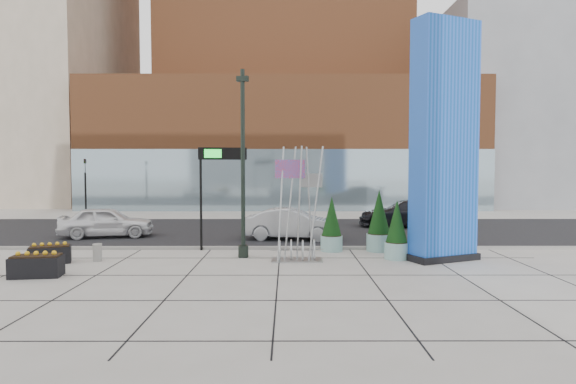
{
  "coord_description": "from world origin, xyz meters",
  "views": [
    {
      "loc": [
        1.29,
        -16.68,
        3.58
      ],
      "look_at": [
        1.33,
        2.0,
        2.6
      ],
      "focal_mm": 30.0,
      "sensor_mm": 36.0,
      "label": 1
    }
  ],
  "objects_px": {
    "concrete_bollard": "(97,252)",
    "lamp_post": "(243,181)",
    "blue_pylon": "(444,146)",
    "car_white_west": "(107,222)",
    "public_art_sculpture": "(297,231)",
    "overhead_street_sign": "(218,162)",
    "car_silver_mid": "(292,224)"
  },
  "relations": [
    {
      "from": "car_white_west",
      "to": "concrete_bollard",
      "type": "bearing_deg",
      "value": -173.41
    },
    {
      "from": "concrete_bollard",
      "to": "overhead_street_sign",
      "type": "bearing_deg",
      "value": 29.26
    },
    {
      "from": "blue_pylon",
      "to": "concrete_bollard",
      "type": "relative_size",
      "value": 13.73
    },
    {
      "from": "blue_pylon",
      "to": "public_art_sculpture",
      "type": "distance_m",
      "value": 6.45
    },
    {
      "from": "overhead_street_sign",
      "to": "concrete_bollard",
      "type": "bearing_deg",
      "value": -161.36
    },
    {
      "from": "blue_pylon",
      "to": "lamp_post",
      "type": "xyz_separation_m",
      "value": [
        -7.7,
        0.6,
        -1.37
      ]
    },
    {
      "from": "concrete_bollard",
      "to": "overhead_street_sign",
      "type": "relative_size",
      "value": 0.15
    },
    {
      "from": "overhead_street_sign",
      "to": "car_silver_mid",
      "type": "relative_size",
      "value": 0.95
    },
    {
      "from": "blue_pylon",
      "to": "car_silver_mid",
      "type": "relative_size",
      "value": 1.95
    },
    {
      "from": "car_silver_mid",
      "to": "blue_pylon",
      "type": "bearing_deg",
      "value": -124.66
    },
    {
      "from": "concrete_bollard",
      "to": "overhead_street_sign",
      "type": "xyz_separation_m",
      "value": [
        4.27,
        2.39,
        3.45
      ]
    },
    {
      "from": "car_white_west",
      "to": "overhead_street_sign",
      "type": "bearing_deg",
      "value": -132.23
    },
    {
      "from": "car_silver_mid",
      "to": "overhead_street_sign",
      "type": "bearing_deg",
      "value": 140.57
    },
    {
      "from": "car_white_west",
      "to": "blue_pylon",
      "type": "bearing_deg",
      "value": -122.48
    },
    {
      "from": "lamp_post",
      "to": "overhead_street_sign",
      "type": "relative_size",
      "value": 1.67
    },
    {
      "from": "blue_pylon",
      "to": "public_art_sculpture",
      "type": "xyz_separation_m",
      "value": [
        -5.57,
        -0.12,
        -3.23
      ]
    },
    {
      "from": "blue_pylon",
      "to": "overhead_street_sign",
      "type": "xyz_separation_m",
      "value": [
        -8.9,
        2.19,
        -0.6
      ]
    },
    {
      "from": "public_art_sculpture",
      "to": "overhead_street_sign",
      "type": "distance_m",
      "value": 4.83
    },
    {
      "from": "public_art_sculpture",
      "to": "blue_pylon",
      "type": "bearing_deg",
      "value": 1.46
    },
    {
      "from": "concrete_bollard",
      "to": "lamp_post",
      "type": "bearing_deg",
      "value": 8.33
    },
    {
      "from": "public_art_sculpture",
      "to": "concrete_bollard",
      "type": "bearing_deg",
      "value": -179.23
    },
    {
      "from": "public_art_sculpture",
      "to": "concrete_bollard",
      "type": "relative_size",
      "value": 6.62
    },
    {
      "from": "concrete_bollard",
      "to": "car_silver_mid",
      "type": "height_order",
      "value": "car_silver_mid"
    },
    {
      "from": "concrete_bollard",
      "to": "car_silver_mid",
      "type": "distance_m",
      "value": 9.17
    },
    {
      "from": "blue_pylon",
      "to": "car_silver_mid",
      "type": "height_order",
      "value": "blue_pylon"
    },
    {
      "from": "car_silver_mid",
      "to": "lamp_post",
      "type": "bearing_deg",
      "value": 164.05
    },
    {
      "from": "public_art_sculpture",
      "to": "overhead_street_sign",
      "type": "relative_size",
      "value": 0.99
    },
    {
      "from": "blue_pylon",
      "to": "car_white_west",
      "type": "bearing_deg",
      "value": 134.65
    },
    {
      "from": "lamp_post",
      "to": "concrete_bollard",
      "type": "relative_size",
      "value": 11.15
    },
    {
      "from": "public_art_sculpture",
      "to": "overhead_street_sign",
      "type": "xyz_separation_m",
      "value": [
        -3.32,
        2.31,
        2.63
      ]
    },
    {
      "from": "concrete_bollard",
      "to": "car_white_west",
      "type": "bearing_deg",
      "value": 107.53
    },
    {
      "from": "car_silver_mid",
      "to": "car_white_west",
      "type": "bearing_deg",
      "value": 92.43
    }
  ]
}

